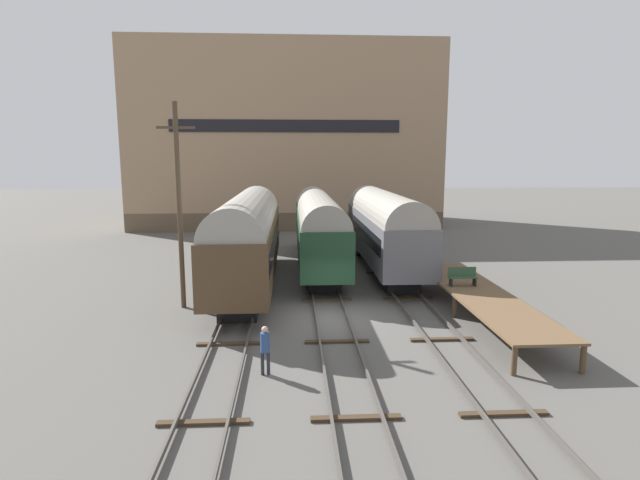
{
  "coord_description": "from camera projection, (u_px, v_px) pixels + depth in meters",
  "views": [
    {
      "loc": [
        -1.77,
        -22.09,
        7.37
      ],
      "look_at": [
        0.0,
        9.17,
        2.2
      ],
      "focal_mm": 28.0,
      "sensor_mm": 36.0,
      "label": 1
    }
  ],
  "objects": [
    {
      "name": "track_left",
      "position": [
        238.0,
        318.0,
        22.8
      ],
      "size": [
        2.6,
        60.0,
        0.26
      ],
      "color": "#4C4742",
      "rests_on": "ground"
    },
    {
      "name": "train_car_grey",
      "position": [
        385.0,
        226.0,
        32.68
      ],
      "size": [
        3.07,
        15.62,
        5.21
      ],
      "color": "black",
      "rests_on": "ground"
    },
    {
      "name": "ground_plane",
      "position": [
        331.0,
        319.0,
        23.06
      ],
      "size": [
        200.0,
        200.0,
        0.0
      ],
      "primitive_type": "plane",
      "color": "#56544F"
    },
    {
      "name": "station_platform",
      "position": [
        480.0,
        295.0,
        23.24
      ],
      "size": [
        2.73,
        12.97,
        1.14
      ],
      "color": "brown",
      "rests_on": "ground"
    },
    {
      "name": "train_car_brown",
      "position": [
        248.0,
        235.0,
        28.51
      ],
      "size": [
        3.13,
        16.77,
        5.36
      ],
      "color": "black",
      "rests_on": "ground"
    },
    {
      "name": "track_middle",
      "position": [
        331.0,
        316.0,
        23.04
      ],
      "size": [
        2.6,
        60.0,
        0.26
      ],
      "color": "#4C4742",
      "rests_on": "ground"
    },
    {
      "name": "bench",
      "position": [
        462.0,
        276.0,
        24.54
      ],
      "size": [
        1.4,
        0.4,
        0.91
      ],
      "color": "#2D4C33",
      "rests_on": "station_platform"
    },
    {
      "name": "person_worker",
      "position": [
        265.0,
        346.0,
        16.97
      ],
      "size": [
        0.32,
        0.32,
        1.74
      ],
      "color": "#282833",
      "rests_on": "ground"
    },
    {
      "name": "train_car_green",
      "position": [
        318.0,
        225.0,
        33.65
      ],
      "size": [
        2.84,
        17.69,
        5.02
      ],
      "color": "black",
      "rests_on": "ground"
    },
    {
      "name": "warehouse_building",
      "position": [
        286.0,
        139.0,
        55.81
      ],
      "size": [
        32.18,
        14.03,
        19.01
      ],
      "color": "brown",
      "rests_on": "ground"
    },
    {
      "name": "track_right",
      "position": [
        423.0,
        314.0,
        23.28
      ],
      "size": [
        2.6,
        60.0,
        0.26
      ],
      "color": "#4C4742",
      "rests_on": "ground"
    },
    {
      "name": "utility_pole",
      "position": [
        179.0,
        204.0,
        24.05
      ],
      "size": [
        1.8,
        0.24,
        9.98
      ],
      "color": "#473828",
      "rests_on": "ground"
    }
  ]
}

